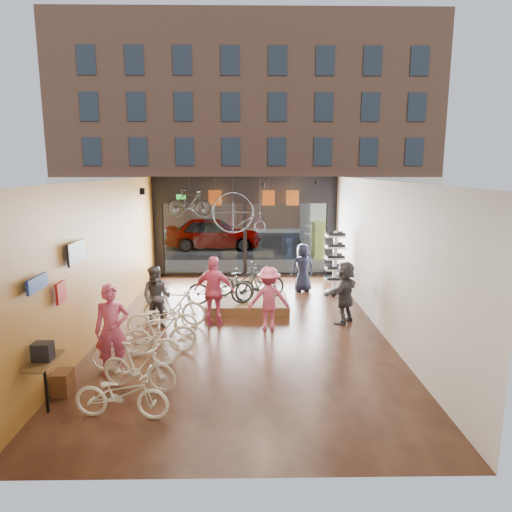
{
  "coord_description": "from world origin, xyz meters",
  "views": [
    {
      "loc": [
        0.15,
        -11.44,
        4.08
      ],
      "look_at": [
        0.35,
        1.4,
        1.63
      ],
      "focal_mm": 32.0,
      "sensor_mm": 36.0,
      "label": 1
    }
  ],
  "objects_px": {
    "floor_bike_4": "(162,319)",
    "customer_1": "(157,297)",
    "floor_bike_1": "(139,367)",
    "penny_farthing": "(242,214)",
    "customer_0": "(112,330)",
    "display_platform": "(247,304)",
    "street_car": "(213,233)",
    "customer_5": "(345,292)",
    "display_bike_left": "(220,287)",
    "floor_bike_0": "(122,394)",
    "floor_bike_2": "(136,346)",
    "customer_4": "(303,268)",
    "customer_2": "(214,291)",
    "sunglasses_rack": "(335,263)",
    "display_bike_right": "(242,279)",
    "floor_bike_5": "(174,306)",
    "display_bike_mid": "(260,283)",
    "hung_bike": "(190,203)",
    "customer_3": "(269,299)",
    "floor_bike_3": "(160,333)",
    "box_truck": "(328,227)"
  },
  "relations": [
    {
      "from": "floor_bike_5",
      "to": "floor_bike_0",
      "type": "bearing_deg",
      "value": -174.06
    },
    {
      "from": "floor_bike_2",
      "to": "customer_2",
      "type": "relative_size",
      "value": 0.98
    },
    {
      "from": "display_bike_right",
      "to": "customer_0",
      "type": "height_order",
      "value": "customer_0"
    },
    {
      "from": "display_bike_left",
      "to": "customer_3",
      "type": "relative_size",
      "value": 1.13
    },
    {
      "from": "floor_bike_1",
      "to": "sunglasses_rack",
      "type": "relative_size",
      "value": 0.72
    },
    {
      "from": "floor_bike_3",
      "to": "penny_farthing",
      "type": "xyz_separation_m",
      "value": [
        1.72,
        6.73,
        2.01
      ]
    },
    {
      "from": "floor_bike_1",
      "to": "customer_2",
      "type": "relative_size",
      "value": 0.82
    },
    {
      "from": "street_car",
      "to": "box_truck",
      "type": "height_order",
      "value": "box_truck"
    },
    {
      "from": "display_bike_left",
      "to": "floor_bike_0",
      "type": "bearing_deg",
      "value": 161.18
    },
    {
      "from": "sunglasses_rack",
      "to": "penny_farthing",
      "type": "height_order",
      "value": "penny_farthing"
    },
    {
      "from": "customer_5",
      "to": "hung_bike",
      "type": "relative_size",
      "value": 1.07
    },
    {
      "from": "display_bike_left",
      "to": "penny_farthing",
      "type": "relative_size",
      "value": 1.0
    },
    {
      "from": "customer_5",
      "to": "hung_bike",
      "type": "height_order",
      "value": "hung_bike"
    },
    {
      "from": "display_bike_mid",
      "to": "penny_farthing",
      "type": "height_order",
      "value": "penny_farthing"
    },
    {
      "from": "display_bike_left",
      "to": "customer_0",
      "type": "bearing_deg",
      "value": 148.13
    },
    {
      "from": "floor_bike_0",
      "to": "display_platform",
      "type": "xyz_separation_m",
      "value": [
        2.05,
        5.99,
        -0.27
      ]
    },
    {
      "from": "customer_1",
      "to": "customer_5",
      "type": "distance_m",
      "value": 4.97
    },
    {
      "from": "display_platform",
      "to": "display_bike_mid",
      "type": "xyz_separation_m",
      "value": [
        0.38,
        -0.07,
        0.65
      ]
    },
    {
      "from": "floor_bike_1",
      "to": "penny_farthing",
      "type": "relative_size",
      "value": 0.82
    },
    {
      "from": "floor_bike_3",
      "to": "floor_bike_4",
      "type": "relative_size",
      "value": 0.94
    },
    {
      "from": "display_bike_mid",
      "to": "display_bike_right",
      "type": "bearing_deg",
      "value": 10.38
    },
    {
      "from": "floor_bike_4",
      "to": "sunglasses_rack",
      "type": "relative_size",
      "value": 0.83
    },
    {
      "from": "floor_bike_5",
      "to": "sunglasses_rack",
      "type": "height_order",
      "value": "sunglasses_rack"
    },
    {
      "from": "floor_bike_3",
      "to": "floor_bike_4",
      "type": "height_order",
      "value": "floor_bike_3"
    },
    {
      "from": "floor_bike_1",
      "to": "floor_bike_3",
      "type": "xyz_separation_m",
      "value": [
        0.08,
        1.66,
        0.04
      ]
    },
    {
      "from": "display_bike_mid",
      "to": "sunglasses_rack",
      "type": "distance_m",
      "value": 2.95
    },
    {
      "from": "display_bike_mid",
      "to": "customer_2",
      "type": "xyz_separation_m",
      "value": [
        -1.23,
        -1.38,
        0.13
      ]
    },
    {
      "from": "floor_bike_4",
      "to": "street_car",
      "type": "bearing_deg",
      "value": -2.46
    },
    {
      "from": "street_car",
      "to": "display_platform",
      "type": "height_order",
      "value": "street_car"
    },
    {
      "from": "display_bike_mid",
      "to": "customer_1",
      "type": "distance_m",
      "value": 3.11
    },
    {
      "from": "floor_bike_5",
      "to": "display_bike_right",
      "type": "bearing_deg",
      "value": -33.69
    },
    {
      "from": "customer_0",
      "to": "display_platform",
      "type": "bearing_deg",
      "value": 45.88
    },
    {
      "from": "street_car",
      "to": "customer_1",
      "type": "relative_size",
      "value": 2.96
    },
    {
      "from": "floor_bike_2",
      "to": "display_bike_right",
      "type": "bearing_deg",
      "value": -35.25
    },
    {
      "from": "customer_2",
      "to": "display_platform",
      "type": "bearing_deg",
      "value": -109.82
    },
    {
      "from": "display_platform",
      "to": "hung_bike",
      "type": "relative_size",
      "value": 1.52
    },
    {
      "from": "floor_bike_2",
      "to": "customer_4",
      "type": "bearing_deg",
      "value": -45.37
    },
    {
      "from": "floor_bike_1",
      "to": "sunglasses_rack",
      "type": "xyz_separation_m",
      "value": [
        4.86,
        6.52,
        0.6
      ]
    },
    {
      "from": "floor_bike_2",
      "to": "sunglasses_rack",
      "type": "xyz_separation_m",
      "value": [
        5.14,
        5.59,
        0.57
      ]
    },
    {
      "from": "floor_bike_4",
      "to": "customer_1",
      "type": "relative_size",
      "value": 1.07
    },
    {
      "from": "floor_bike_4",
      "to": "customer_5",
      "type": "distance_m",
      "value": 4.82
    },
    {
      "from": "floor_bike_1",
      "to": "floor_bike_4",
      "type": "relative_size",
      "value": 0.87
    },
    {
      "from": "display_bike_right",
      "to": "customer_2",
      "type": "distance_m",
      "value": 2.17
    },
    {
      "from": "display_bike_mid",
      "to": "display_bike_right",
      "type": "distance_m",
      "value": 0.86
    },
    {
      "from": "floor_bike_0",
      "to": "hung_bike",
      "type": "bearing_deg",
      "value": 5.58
    },
    {
      "from": "box_truck",
      "to": "floor_bike_3",
      "type": "relative_size",
      "value": 3.86
    },
    {
      "from": "floor_bike_0",
      "to": "display_platform",
      "type": "relative_size",
      "value": 0.67
    },
    {
      "from": "display_bike_mid",
      "to": "customer_5",
      "type": "xyz_separation_m",
      "value": [
        2.24,
        -1.19,
        0.05
      ]
    },
    {
      "from": "floor_bike_0",
      "to": "customer_4",
      "type": "bearing_deg",
      "value": -20.12
    },
    {
      "from": "sunglasses_rack",
      "to": "floor_bike_0",
      "type": "bearing_deg",
      "value": -112.42
    }
  ]
}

